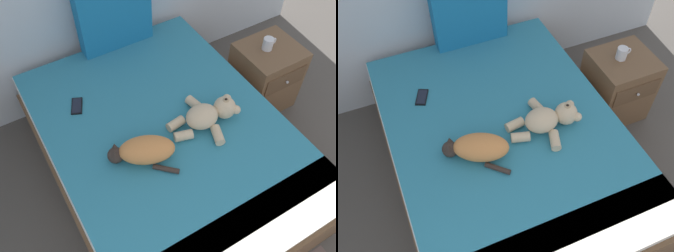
% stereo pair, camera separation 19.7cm
% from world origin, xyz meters
% --- Properties ---
extents(ground_plane, '(9.21, 9.21, 0.00)m').
position_xyz_m(ground_plane, '(1.81, 1.84, 0.00)').
color(ground_plane, '#4C4742').
extents(bed, '(1.51, 2.04, 0.54)m').
position_xyz_m(bed, '(1.57, 2.60, 0.27)').
color(bed, brown).
rests_on(bed, ground_plane).
extents(patterned_cushion, '(0.57, 0.13, 0.55)m').
position_xyz_m(patterned_cushion, '(1.68, 3.53, 0.81)').
color(patterned_cushion, '#1972AD').
rests_on(patterned_cushion, bed).
extents(cat, '(0.42, 0.37, 0.15)m').
position_xyz_m(cat, '(1.34, 2.46, 0.61)').
color(cat, '#D18447').
rests_on(cat, bed).
extents(teddy_bear, '(0.49, 0.43, 0.16)m').
position_xyz_m(teddy_bear, '(1.84, 2.50, 0.61)').
color(teddy_bear, beige).
rests_on(teddy_bear, bed).
extents(cell_phone, '(0.13, 0.16, 0.01)m').
position_xyz_m(cell_phone, '(1.14, 3.07, 0.54)').
color(cell_phone, black).
rests_on(cell_phone, bed).
extents(nightstand, '(0.46, 0.46, 0.57)m').
position_xyz_m(nightstand, '(2.65, 2.82, 0.29)').
color(nightstand, brown).
rests_on(nightstand, ground_plane).
extents(mug, '(0.12, 0.08, 0.09)m').
position_xyz_m(mug, '(2.62, 2.84, 0.62)').
color(mug, silver).
rests_on(mug, nightstand).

